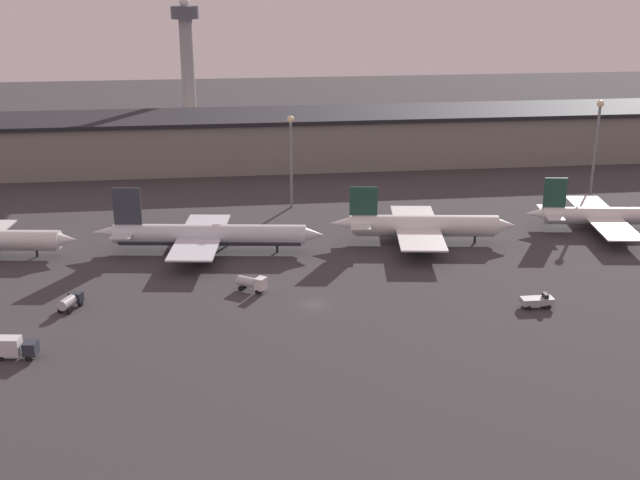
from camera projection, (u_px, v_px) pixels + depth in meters
name	position (u px, v px, depth m)	size (l,w,h in m)	color
ground	(313.00, 304.00, 146.73)	(600.00, 600.00, 0.00)	#383538
terminal_building	(273.00, 139.00, 244.58)	(258.19, 27.96, 15.70)	gray
airplane_1	(207.00, 235.00, 171.91)	(49.82, 31.16, 14.28)	silver
airplane_2	(423.00, 226.00, 177.53)	(41.33, 32.44, 12.83)	white
airplane_3	(607.00, 216.00, 186.39)	(38.55, 34.65, 12.42)	white
service_vehicle_0	(252.00, 283.00, 152.15)	(5.94, 4.98, 3.05)	white
service_vehicle_1	(70.00, 301.00, 144.33)	(4.22, 5.73, 2.60)	#282D38
service_vehicle_3	(13.00, 347.00, 126.29)	(7.18, 3.28, 3.56)	#282D38
service_vehicle_4	(537.00, 301.00, 145.04)	(5.88, 2.42, 2.69)	#9EA3A8
lamp_post_1	(291.00, 149.00, 199.61)	(1.80, 1.80, 23.45)	slate
lamp_post_2	(597.00, 136.00, 208.42)	(1.80, 1.80, 25.64)	slate
control_tower	(187.00, 62.00, 264.85)	(9.00, 9.00, 48.37)	#99999E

